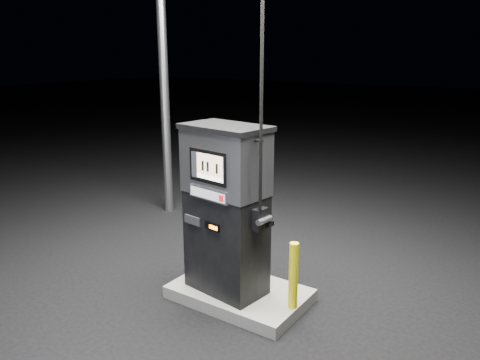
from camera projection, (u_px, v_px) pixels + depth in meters
The scene contains 5 objects.
ground at pixel (240, 299), 5.71m from camera, with size 80.00×80.00×0.00m, color black.
pump_island at pixel (240, 294), 5.69m from camera, with size 1.60×1.00×0.15m, color slate.
fuel_dispenser at pixel (226, 209), 5.39m from camera, with size 1.13×0.71×4.13m.
bollard_left at pixel (196, 234), 6.02m from camera, with size 0.14×0.14×1.02m, color yellow.
bollard_right at pixel (293, 276), 5.14m from camera, with size 0.10×0.10×0.77m, color yellow.
Camera 1 is at (2.90, -4.23, 2.91)m, focal length 35.00 mm.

